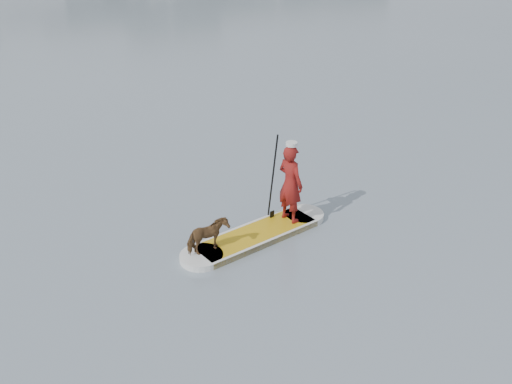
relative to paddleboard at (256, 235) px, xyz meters
name	(u,v)px	position (x,y,z in m)	size (l,w,h in m)	color
ground	(254,262)	(-0.42, -0.72, -0.06)	(140.00, 140.00, 0.00)	slate
paddleboard	(256,235)	(0.00, 0.00, 0.00)	(3.26, 1.23, 0.12)	gold
paddler	(290,184)	(0.83, 0.15, 0.86)	(0.58, 0.38, 1.60)	maroon
white_cap	(292,144)	(0.83, 0.15, 1.69)	(0.22, 0.22, 0.07)	silver
dog	(208,236)	(-1.08, -0.19, 0.39)	(0.35, 0.77, 0.65)	#53381C
paddle	(272,187)	(0.57, 0.38, 0.74)	(0.10, 0.30, 2.00)	black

